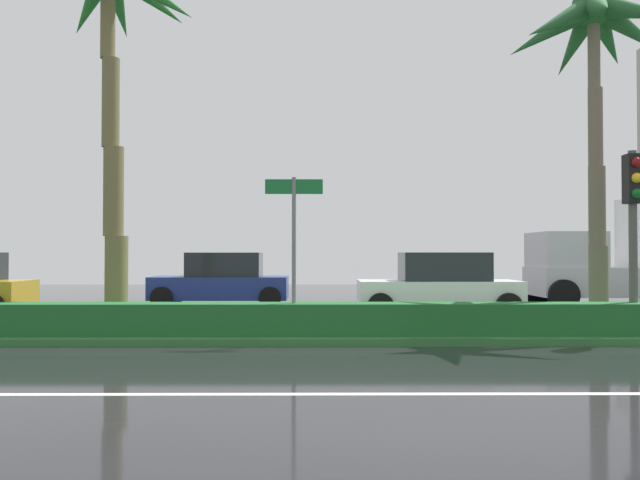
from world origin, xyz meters
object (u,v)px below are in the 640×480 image
at_px(palm_tree_mid_left, 110,19).
at_px(traffic_signal_median_right, 633,207).
at_px(box_truck_lead, 637,258).
at_px(car_in_traffic_second, 222,281).
at_px(street_name_sign, 294,233).
at_px(car_in_traffic_third, 440,285).
at_px(palm_tree_centre_left, 595,45).

distance_m(palm_tree_mid_left, traffic_signal_median_right, 11.50).
height_order(traffic_signal_median_right, box_truck_lead, traffic_signal_median_right).
relative_size(palm_tree_mid_left, car_in_traffic_second, 1.91).
relative_size(street_name_sign, box_truck_lead, 0.47).
relative_size(car_in_traffic_third, box_truck_lead, 0.67).
relative_size(palm_tree_mid_left, street_name_sign, 2.74).
bearing_deg(car_in_traffic_third, street_name_sign, 54.62).
xyz_separation_m(car_in_traffic_third, box_truck_lead, (6.79, 2.92, 0.72)).
bearing_deg(traffic_signal_median_right, car_in_traffic_third, 118.58).
bearing_deg(palm_tree_centre_left, car_in_traffic_second, 142.85).
xyz_separation_m(palm_tree_centre_left, car_in_traffic_second, (-9.05, 6.86, -5.39)).
distance_m(street_name_sign, box_truck_lead, 13.42).
distance_m(car_in_traffic_second, box_truck_lead, 13.18).
bearing_deg(street_name_sign, palm_tree_mid_left, 158.11).
bearing_deg(palm_tree_mid_left, car_in_traffic_third, 25.32).
relative_size(traffic_signal_median_right, street_name_sign, 1.18).
bearing_deg(car_in_traffic_third, car_in_traffic_second, -26.48).
relative_size(street_name_sign, car_in_traffic_second, 0.70).
distance_m(palm_tree_centre_left, car_in_traffic_second, 12.57).
relative_size(palm_tree_mid_left, car_in_traffic_third, 1.91).
relative_size(palm_tree_centre_left, car_in_traffic_third, 1.72).
height_order(palm_tree_centre_left, car_in_traffic_second, palm_tree_centre_left).
xyz_separation_m(traffic_signal_median_right, car_in_traffic_third, (-2.80, 5.14, -1.77)).
bearing_deg(car_in_traffic_second, street_name_sign, 106.93).
bearing_deg(car_in_traffic_second, traffic_signal_median_right, 137.81).
distance_m(street_name_sign, car_in_traffic_third, 6.65).
bearing_deg(box_truck_lead, traffic_signal_median_right, 63.64).
xyz_separation_m(car_in_traffic_second, box_truck_lead, (13.16, -0.25, 0.72)).
relative_size(street_name_sign, car_in_traffic_third, 0.70).
bearing_deg(car_in_traffic_third, palm_tree_mid_left, 25.32).
height_order(palm_tree_centre_left, car_in_traffic_third, palm_tree_centre_left).
distance_m(palm_tree_mid_left, car_in_traffic_third, 10.50).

